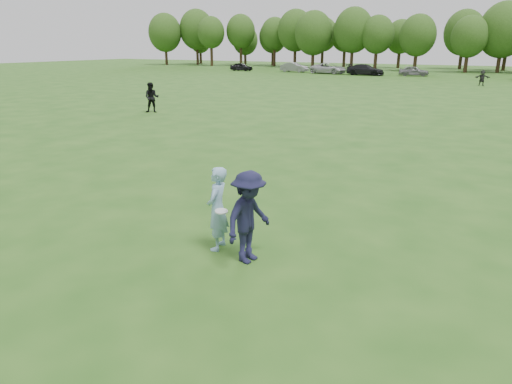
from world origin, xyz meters
TOP-DOWN VIEW (x-y plane):
  - ground at (0.00, 0.00)m, footprint 200.00×200.00m
  - thrower at (0.22, -0.09)m, footprint 0.57×0.74m
  - defender at (1.10, -0.29)m, footprint 0.87×1.32m
  - player_far_a at (-14.96, 15.22)m, footprint 1.17×1.10m
  - player_far_d at (2.35, 47.36)m, footprint 1.61×0.84m
  - car_a at (-34.77, 60.01)m, footprint 3.87×1.65m
  - car_b at (-25.53, 60.87)m, footprint 4.55×1.88m
  - car_c at (-19.31, 59.52)m, footprint 5.76×3.22m
  - car_d at (-13.42, 58.56)m, footprint 5.35×2.30m
  - car_e at (-7.04, 60.23)m, footprint 4.18×2.08m
  - disc_in_play at (0.47, -0.32)m, footprint 0.31×0.31m
  - treeline at (2.81, 76.90)m, footprint 130.35×18.39m

SIDE VIEW (x-z plane):
  - ground at x=0.00m, z-range 0.00..0.00m
  - car_a at x=-34.77m, z-range 0.00..1.30m
  - car_e at x=-7.04m, z-range 0.00..1.37m
  - car_b at x=-25.53m, z-range 0.00..1.46m
  - car_c at x=-19.31m, z-range 0.00..1.52m
  - car_d at x=-13.42m, z-range 0.00..1.54m
  - player_far_d at x=2.35m, z-range 0.00..1.65m
  - thrower at x=0.22m, z-range 0.00..1.82m
  - defender at x=1.10m, z-range 0.00..1.91m
  - player_far_a at x=-14.96m, z-range 0.00..1.91m
  - disc_in_play at x=0.47m, z-range 0.95..1.01m
  - treeline at x=2.81m, z-range 0.39..12.13m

